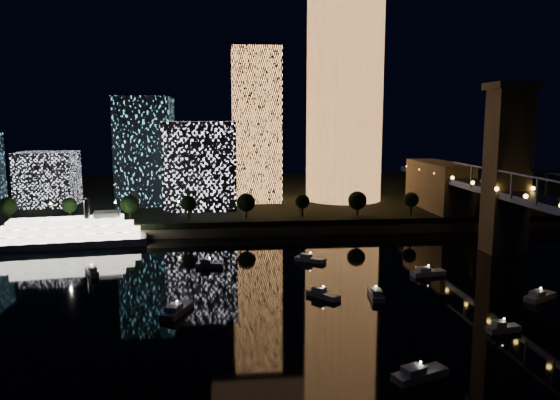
% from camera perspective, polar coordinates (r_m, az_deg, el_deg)
% --- Properties ---
extents(ground, '(520.00, 520.00, 0.00)m').
position_cam_1_polar(ground, '(110.64, 4.06, -12.53)').
color(ground, black).
rests_on(ground, ground).
extents(far_bank, '(420.00, 160.00, 5.00)m').
position_cam_1_polar(far_bank, '(264.84, -2.13, 0.44)').
color(far_bank, black).
rests_on(far_bank, ground).
extents(seawall, '(420.00, 6.00, 3.00)m').
position_cam_1_polar(seawall, '(188.41, -0.40, -3.18)').
color(seawall, '#6B5E4C').
rests_on(seawall, ground).
extents(tower_cylindrical, '(34.00, 34.00, 89.12)m').
position_cam_1_polar(tower_cylindrical, '(235.05, 6.78, 10.90)').
color(tower_cylindrical, '#FF9E51').
rests_on(tower_cylindrical, far_bank).
extents(tower_rectangular, '(19.91, 19.91, 63.36)m').
position_cam_1_polar(tower_rectangular, '(230.61, -2.50, 7.76)').
color(tower_rectangular, '#FF9E51').
rests_on(tower_rectangular, far_bank).
extents(midrise_blocks, '(111.93, 40.52, 43.32)m').
position_cam_1_polar(midrise_blocks, '(225.84, -16.91, 3.77)').
color(midrise_blocks, white).
rests_on(midrise_blocks, far_bank).
extents(riverboat, '(52.03, 17.32, 15.39)m').
position_cam_1_polar(riverboat, '(183.24, -21.97, -3.36)').
color(riverboat, silver).
rests_on(riverboat, ground).
extents(motorboats, '(118.96, 76.67, 2.78)m').
position_cam_1_polar(motorboats, '(120.96, 3.14, -10.24)').
color(motorboats, silver).
rests_on(motorboats, ground).
extents(esplanade_trees, '(165.60, 6.71, 8.85)m').
position_cam_1_polar(esplanade_trees, '(192.05, -9.25, -0.34)').
color(esplanade_trees, black).
rests_on(esplanade_trees, far_bank).
extents(street_lamps, '(132.70, 0.70, 5.65)m').
position_cam_1_polar(street_lamps, '(198.50, -10.57, -0.51)').
color(street_lamps, black).
rests_on(street_lamps, far_bank).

